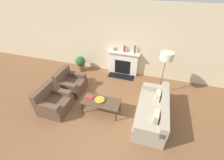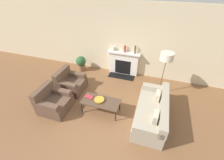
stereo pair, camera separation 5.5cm
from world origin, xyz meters
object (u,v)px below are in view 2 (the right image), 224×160
floor_lamp (166,60)px  mantel_vase_center_left (125,49)px  fireplace (123,63)px  coffee_table (101,102)px  book (89,97)px  armchair_far (71,83)px  potted_plant (81,63)px  mantel_vase_left (114,49)px  couch (152,112)px  armchair_near (53,102)px  mantel_vase_center_right (135,50)px  bowl (99,100)px

floor_lamp → mantel_vase_center_left: bearing=150.2°
floor_lamp → fireplace: bearing=151.1°
fireplace → coffee_table: 2.39m
coffee_table → fireplace: bearing=87.2°
book → armchair_far: bearing=155.2°
potted_plant → armchair_far: bearing=-79.4°
fireplace → mantel_vase_left: size_ratio=7.95×
fireplace → potted_plant: size_ratio=1.97×
fireplace → couch: (1.45, -2.21, -0.19)m
couch → coffee_table: 1.58m
armchair_near → mantel_vase_center_right: bearing=-36.5°
armchair_near → mantel_vase_center_left: bearing=-30.5°
mantel_vase_center_left → mantel_vase_center_right: size_ratio=0.85×
armchair_near → armchair_far: same height
armchair_far → mantel_vase_center_left: size_ratio=3.20×
book → mantel_vase_center_right: mantel_vase_center_right is taller
coffee_table → mantel_vase_left: (-0.33, 2.40, 0.70)m
couch → mantel_vase_center_left: bearing=-147.5°
couch → armchair_near: size_ratio=2.17×
couch → bowl: (-1.61, -0.16, 0.17)m
couch → mantel_vase_center_right: (-1.01, 2.23, 0.88)m
fireplace → floor_lamp: 2.02m
armchair_far → potted_plant: (-0.26, 1.38, 0.09)m
fireplace → couch: 2.65m
couch → mantel_vase_center_right: mantel_vase_center_right is taller
armchair_far → mantel_vase_center_left: 2.51m
fireplace → mantel_vase_center_left: size_ratio=4.85×
floor_lamp → armchair_near: bearing=-149.8°
book → floor_lamp: 2.73m
armchair_far → book: size_ratio=3.11×
coffee_table → book: size_ratio=4.15×
armchair_far → bowl: size_ratio=2.88×
armchair_near → armchair_far: size_ratio=1.00×
potted_plant → couch: bearing=-30.0°
coffee_table → potted_plant: bearing=130.0°
bowl → floor_lamp: size_ratio=0.19×
mantel_vase_center_left → potted_plant: size_ratio=0.41×
mantel_vase_center_left → potted_plant: 2.06m
floor_lamp → mantel_vase_left: floor_lamp is taller
couch → coffee_table: (-1.56, -0.17, 0.10)m
book → coffee_table: bearing=-3.2°
armchair_far → mantel_vase_center_right: mantel_vase_center_right is taller
coffee_table → armchair_far: bearing=154.8°
coffee_table → floor_lamp: size_ratio=0.73×
coffee_table → potted_plant: 2.71m
mantel_vase_center_left → potted_plant: mantel_vase_center_left is taller
armchair_near → potted_plant: 2.45m
couch → floor_lamp: (0.15, 1.33, 1.07)m
mantel_vase_left → bowl: bearing=-83.3°
couch → potted_plant: bearing=-120.0°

